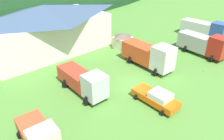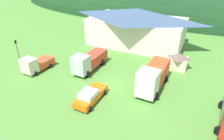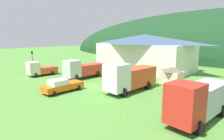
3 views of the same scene
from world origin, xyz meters
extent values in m
plane|color=#518C38|center=(0.00, 0.00, 0.00)|extent=(200.00, 200.00, 0.00)
ellipsoid|color=#193D1E|center=(0.00, 59.45, 0.00)|extent=(140.42, 60.00, 32.49)
cube|color=white|center=(-2.50, 16.69, 2.70)|extent=(18.42, 10.06, 5.41)
pyramid|color=#3D5675|center=(-2.50, 16.69, 6.35)|extent=(19.89, 10.86, 1.89)
cube|color=beige|center=(7.26, 9.44, 0.93)|extent=(2.73, 2.44, 1.86)
pyramid|color=#6B5B4C|center=(7.26, 9.44, 2.19)|extent=(2.95, 2.64, 0.65)
cube|color=beige|center=(-12.54, -2.31, 1.47)|extent=(2.31, 1.85, 2.14)
cube|color=black|center=(-12.54, -2.39, 1.94)|extent=(1.27, 1.44, 0.69)
cube|color=#DB512D|center=(-12.37, 0.17, 0.92)|extent=(2.41, 3.40, 1.05)
cylinder|color=black|center=(-11.59, -2.37, 0.40)|extent=(0.80, 0.30, 0.80)
cylinder|color=black|center=(-13.48, -2.25, 0.40)|extent=(0.80, 0.30, 0.80)
cylinder|color=black|center=(-11.39, 0.60, 0.40)|extent=(0.80, 0.30, 0.80)
cylinder|color=black|center=(-13.28, 0.72, 0.40)|extent=(0.80, 0.30, 0.80)
cube|color=silver|center=(-5.28, 0.66, 1.86)|extent=(2.25, 2.12, 2.63)
cube|color=black|center=(-5.29, 0.56, 2.44)|extent=(1.22, 1.69, 0.84)
cube|color=red|center=(-5.23, 4.31, 1.38)|extent=(2.29, 5.23, 1.66)
cylinder|color=black|center=(-4.33, 0.65, 0.55)|extent=(1.10, 0.30, 1.10)
cylinder|color=black|center=(-6.24, 0.68, 0.55)|extent=(1.10, 0.30, 1.10)
cylinder|color=black|center=(-4.26, 5.08, 0.55)|extent=(1.10, 0.30, 1.10)
cylinder|color=black|center=(-6.18, 5.11, 0.55)|extent=(1.10, 0.30, 1.10)
cube|color=white|center=(5.05, -0.29, 2.15)|extent=(2.47, 2.50, 3.19)
cube|color=black|center=(5.04, -0.42, 2.85)|extent=(1.35, 1.98, 1.02)
cube|color=#E04C23|center=(5.17, 3.63, 1.71)|extent=(2.56, 5.49, 2.32)
cylinder|color=black|center=(6.09, -0.33, 0.55)|extent=(1.10, 0.30, 1.10)
cylinder|color=black|center=(4.00, -0.26, 0.55)|extent=(1.10, 0.30, 1.10)
cylinder|color=black|center=(6.24, 4.41, 0.55)|extent=(1.10, 0.30, 1.10)
cylinder|color=black|center=(4.15, 4.47, 0.55)|extent=(1.10, 0.30, 1.10)
cylinder|color=black|center=(13.36, -3.15, 0.55)|extent=(1.10, 0.30, 1.10)
cylinder|color=black|center=(13.72, 1.41, 0.55)|extent=(1.10, 0.30, 1.10)
cube|color=orange|center=(-0.85, -3.87, 0.69)|extent=(1.93, 5.18, 0.70)
cube|color=silver|center=(-0.85, -4.49, 1.35)|extent=(1.78, 2.07, 0.62)
cylinder|color=black|center=(0.00, -5.63, 0.34)|extent=(0.68, 0.24, 0.68)
cylinder|color=black|center=(-1.69, -5.63, 0.34)|extent=(0.68, 0.24, 0.68)
cylinder|color=black|center=(0.00, -2.10, 0.34)|extent=(0.68, 0.24, 0.68)
cylinder|color=black|center=(-1.69, -2.11, 0.34)|extent=(0.68, 0.24, 0.68)
cylinder|color=#4C4C51|center=(-17.00, -0.31, 1.77)|extent=(0.12, 0.12, 3.53)
cube|color=black|center=(-17.00, -0.31, 3.81)|extent=(0.20, 0.24, 0.55)
sphere|color=red|center=(-17.00, -0.18, 3.81)|extent=(0.14, 0.14, 0.14)
cone|color=orange|center=(3.45, -1.04, 0.00)|extent=(0.36, 0.36, 0.60)
cone|color=orange|center=(9.55, -3.91, 0.00)|extent=(0.36, 0.36, 0.48)
camera|label=1|loc=(-16.46, -14.61, 14.16)|focal=34.44mm
camera|label=2|loc=(9.86, -20.02, 14.82)|focal=31.12mm
camera|label=3|loc=(19.53, -16.51, 6.89)|focal=30.49mm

